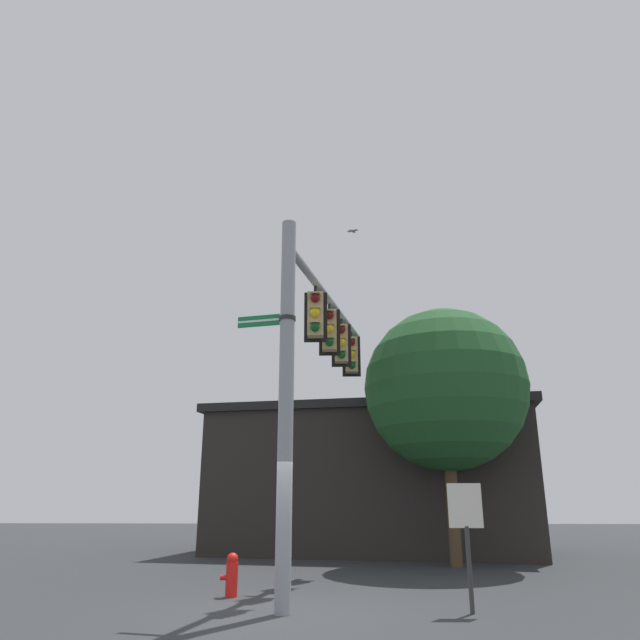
% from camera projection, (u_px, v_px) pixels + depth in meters
% --- Properties ---
extents(ground_plane, '(80.00, 80.00, 0.00)m').
position_uv_depth(ground_plane, '(282.00, 615.00, 9.71)').
color(ground_plane, '#2D3033').
extents(signal_pole, '(0.29, 0.29, 7.29)m').
position_uv_depth(signal_pole, '(286.00, 399.00, 10.79)').
color(signal_pole, gray).
rests_on(signal_pole, ground).
extents(mast_arm, '(1.76, 6.82, 0.19)m').
position_uv_depth(mast_arm, '(330.00, 302.00, 14.92)').
color(mast_arm, gray).
extents(traffic_light_nearest_pole, '(0.54, 0.49, 1.31)m').
position_uv_depth(traffic_light_nearest_pole, '(315.00, 314.00, 13.35)').
color(traffic_light_nearest_pole, black).
extents(traffic_light_mid_inner, '(0.54, 0.49, 1.31)m').
position_uv_depth(traffic_light_mid_inner, '(329.00, 330.00, 14.58)').
color(traffic_light_mid_inner, black).
extents(traffic_light_mid_outer, '(0.54, 0.49, 1.31)m').
position_uv_depth(traffic_light_mid_outer, '(341.00, 343.00, 15.81)').
color(traffic_light_mid_outer, black).
extents(traffic_light_arm_end, '(0.54, 0.49, 1.31)m').
position_uv_depth(traffic_light_arm_end, '(352.00, 355.00, 17.05)').
color(traffic_light_arm_end, black).
extents(street_name_sign, '(1.17, 0.41, 0.22)m').
position_uv_depth(street_name_sign, '(275.00, 320.00, 11.32)').
color(street_name_sign, '#147238').
extents(bird_flying, '(0.34, 0.33, 0.10)m').
position_uv_depth(bird_flying, '(353.00, 231.00, 17.30)').
color(bird_flying, gray).
extents(storefront_building, '(13.03, 10.02, 5.20)m').
position_uv_depth(storefront_building, '(375.00, 480.00, 22.50)').
color(storefront_building, '#282321').
rests_on(storefront_building, ground).
extents(tree_by_storefront, '(5.07, 5.07, 7.73)m').
position_uv_depth(tree_by_storefront, '(445.00, 389.00, 18.15)').
color(tree_by_storefront, '#4C3823').
rests_on(tree_by_storefront, ground).
extents(fire_hydrant, '(0.35, 0.24, 0.82)m').
position_uv_depth(fire_hydrant, '(232.00, 574.00, 11.59)').
color(fire_hydrant, red).
rests_on(fire_hydrant, ground).
extents(historical_marker, '(0.60, 0.08, 2.13)m').
position_uv_depth(historical_marker, '(466.00, 526.00, 10.19)').
color(historical_marker, '#333333').
rests_on(historical_marker, ground).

